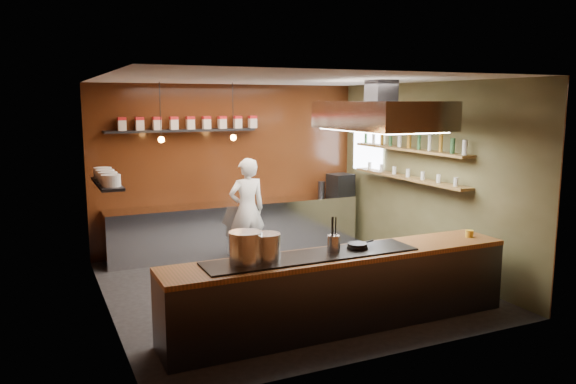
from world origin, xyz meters
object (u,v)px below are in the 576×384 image
chef (247,209)px  stockpot_small (266,247)px  extractor_hood (381,115)px  espresso_machine (340,185)px  stockpot_large (246,248)px

chef → stockpot_small: bearing=72.0°
stockpot_small → extractor_hood: bearing=27.4°
espresso_machine → chef: (-2.10, -0.48, -0.23)m
stockpot_small → chef: chef is taller
extractor_hood → stockpot_small: (-2.28, -1.18, -1.41)m
stockpot_small → espresso_machine: bearing=50.0°
chef → stockpot_large: bearing=68.1°
espresso_machine → chef: size_ratio=0.24×
stockpot_small → espresso_machine: 4.79m
extractor_hood → chef: size_ratio=1.14×
stockpot_small → espresso_machine: size_ratio=0.79×
stockpot_large → stockpot_small: bearing=1.6°
stockpot_large → espresso_machine: 4.96m
stockpot_large → chef: chef is taller
espresso_machine → chef: 2.17m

